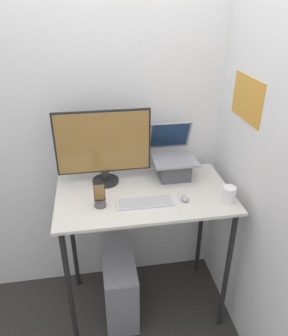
{
  "coord_description": "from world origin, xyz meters",
  "views": [
    {
      "loc": [
        -0.29,
        -1.44,
        2.16
      ],
      "look_at": [
        -0.0,
        0.32,
        1.21
      ],
      "focal_mm": 35.0,
      "sensor_mm": 36.0,
      "label": 1
    }
  ],
  "objects": [
    {
      "name": "desk",
      "position": [
        0.0,
        0.32,
        0.89
      ],
      "size": [
        1.13,
        0.65,
        1.03
      ],
      "color": "beige",
      "rests_on": "ground_plane"
    },
    {
      "name": "keyboard",
      "position": [
        -0.01,
        0.2,
        1.04
      ],
      "size": [
        0.35,
        0.11,
        0.02
      ],
      "color": "silver",
      "rests_on": "desk"
    },
    {
      "name": "wall_back",
      "position": [
        0.0,
        0.73,
        1.3
      ],
      "size": [
        6.0,
        0.05,
        2.6
      ],
      "color": "silver",
      "rests_on": "ground_plane"
    },
    {
      "name": "monitor",
      "position": [
        -0.24,
        0.5,
        1.29
      ],
      "size": [
        0.61,
        0.18,
        0.51
      ],
      "color": "black",
      "rests_on": "desk"
    },
    {
      "name": "computer_tower",
      "position": [
        -0.19,
        0.3,
        0.25
      ],
      "size": [
        0.23,
        0.51,
        0.5
      ],
      "color": "gray",
      "rests_on": "ground_plane"
    },
    {
      "name": "wall_side_right",
      "position": [
        0.65,
        0.0,
        1.3
      ],
      "size": [
        0.06,
        6.0,
        2.6
      ],
      "color": "silver",
      "rests_on": "ground_plane"
    },
    {
      "name": "mug",
      "position": [
        0.49,
        0.13,
        1.08
      ],
      "size": [
        0.08,
        0.08,
        0.1
      ],
      "color": "white",
      "rests_on": "desk"
    },
    {
      "name": "mouse",
      "position": [
        0.23,
        0.19,
        1.04
      ],
      "size": [
        0.04,
        0.07,
        0.03
      ],
      "color": "#99999E",
      "rests_on": "desk"
    },
    {
      "name": "laptop",
      "position": [
        0.23,
        0.5,
        1.13
      ],
      "size": [
        0.29,
        0.33,
        0.36
      ],
      "color": "#4C4C51",
      "rests_on": "desk"
    },
    {
      "name": "cell_phone",
      "position": [
        -0.29,
        0.22,
        1.07
      ],
      "size": [
        0.07,
        0.07,
        0.16
      ],
      "color": "#4C4C51",
      "rests_on": "desk"
    }
  ]
}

